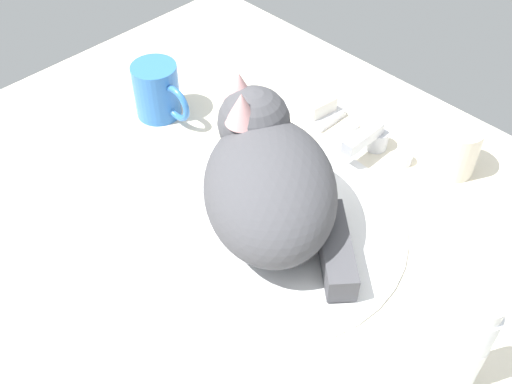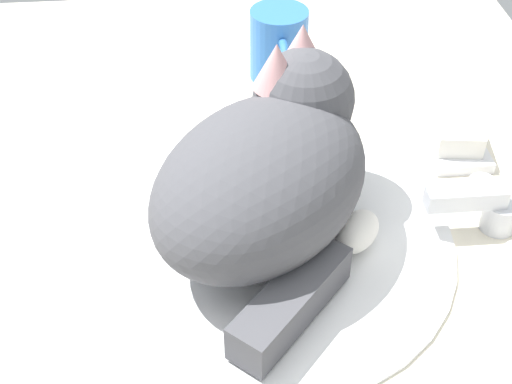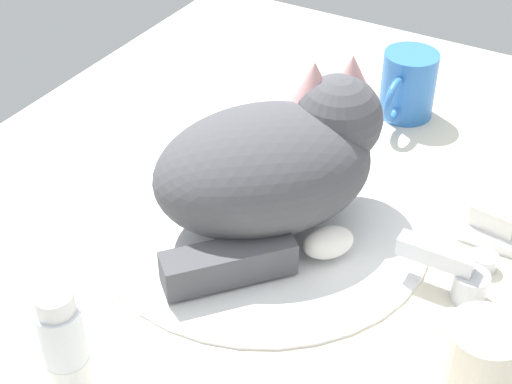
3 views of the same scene
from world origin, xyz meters
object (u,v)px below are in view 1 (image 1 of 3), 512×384
object	(u,v)px
faucet	(372,139)
cat	(269,177)
rinse_cup	(456,149)
toothpaste_bottle	(471,346)
coffee_mug	(158,91)
soap_bar	(313,101)

from	to	relation	value
faucet	cat	world-z (taller)	cat
faucet	rinse_cup	distance (cm)	12.29
faucet	toothpaste_bottle	size ratio (longest dim) A/B	0.91
faucet	cat	size ratio (longest dim) A/B	0.42
toothpaste_bottle	faucet	bearing A→B (deg)	142.11
faucet	coffee_mug	size ratio (longest dim) A/B	1.12
coffee_mug	toothpaste_bottle	world-z (taller)	toothpaste_bottle
coffee_mug	rinse_cup	distance (cm)	46.90
coffee_mug	toothpaste_bottle	size ratio (longest dim) A/B	0.81
rinse_cup	soap_bar	size ratio (longest dim) A/B	1.28
cat	rinse_cup	bearing A→B (deg)	65.52
soap_bar	cat	bearing A→B (deg)	-62.73
coffee_mug	rinse_cup	world-z (taller)	coffee_mug
cat	rinse_cup	distance (cm)	29.67
soap_bar	rinse_cup	bearing A→B (deg)	10.86
cat	soap_bar	world-z (taller)	cat
soap_bar	toothpaste_bottle	bearing A→B (deg)	-29.48
soap_bar	toothpaste_bottle	xyz separation A→B (cm)	(43.00, -24.31, 4.22)
faucet	cat	xyz separation A→B (cm)	(-1.17, -21.54, 5.85)
cat	coffee_mug	world-z (taller)	cat
cat	coffee_mug	bearing A→B (deg)	171.83
faucet	cat	bearing A→B (deg)	-93.12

